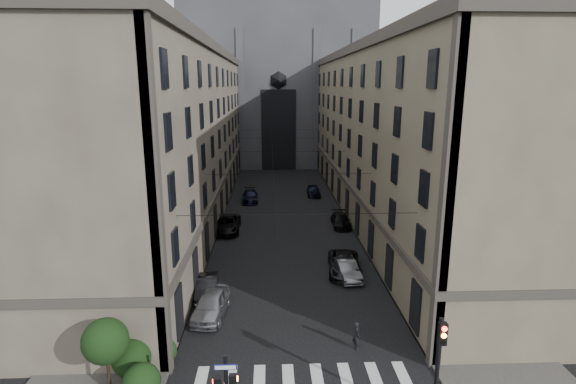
{
  "coord_description": "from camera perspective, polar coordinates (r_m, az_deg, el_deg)",
  "views": [
    {
      "loc": [
        -1.6,
        -14.91,
        14.81
      ],
      "look_at": [
        -0.54,
        11.1,
        8.57
      ],
      "focal_mm": 28.0,
      "sensor_mm": 36.0,
      "label": 1
    }
  ],
  "objects": [
    {
      "name": "car_right_far",
      "position": [
        61.36,
        3.26,
        0.19
      ],
      "size": [
        1.78,
        4.29,
        1.45
      ],
      "primitive_type": "imported",
      "rotation": [
        0.0,
        0.0,
        -0.02
      ],
      "color": "black",
      "rests_on": "ground"
    },
    {
      "name": "gothic_tower",
      "position": [
        89.93,
        -1.37,
        15.38
      ],
      "size": [
        35.0,
        23.0,
        58.0
      ],
      "color": "#2D2D33",
      "rests_on": "ground"
    },
    {
      "name": "zebra_crossing",
      "position": [
        24.86,
        1.96,
        -23.07
      ],
      "size": [
        11.0,
        3.2,
        0.01
      ],
      "primitive_type": "cube",
      "color": "beige",
      "rests_on": "ground"
    },
    {
      "name": "car_right_midfar",
      "position": [
        48.44,
        6.72,
        -3.6
      ],
      "size": [
        1.92,
        4.56,
        1.31
      ],
      "primitive_type": "imported",
      "rotation": [
        0.0,
        0.0,
        -0.02
      ],
      "color": "black",
      "rests_on": "ground"
    },
    {
      "name": "shrub_cluster",
      "position": [
        24.83,
        -19.74,
        -18.99
      ],
      "size": [
        3.9,
        4.4,
        3.9
      ],
      "color": "black",
      "rests_on": "sidewalk_left"
    },
    {
      "name": "car_left_midnear",
      "position": [
        33.32,
        -10.27,
        -11.82
      ],
      "size": [
        1.78,
        4.32,
        1.39
      ],
      "primitive_type": "imported",
      "rotation": [
        0.0,
        0.0,
        0.07
      ],
      "color": "black",
      "rests_on": "ground"
    },
    {
      "name": "tram_wires",
      "position": [
        51.13,
        -0.53,
        4.97
      ],
      "size": [
        14.0,
        60.0,
        0.43
      ],
      "color": "black",
      "rests_on": "ground"
    },
    {
      "name": "car_right_midnear",
      "position": [
        36.83,
        7.16,
        -9.07
      ],
      "size": [
        3.06,
        5.66,
        1.51
      ],
      "primitive_type": "imported",
      "rotation": [
        0.0,
        0.0,
        -0.1
      ],
      "color": "black",
      "rests_on": "ground"
    },
    {
      "name": "car_right_near",
      "position": [
        36.05,
        7.45,
        -9.69
      ],
      "size": [
        1.92,
        4.35,
        1.39
      ],
      "primitive_type": "imported",
      "rotation": [
        0.0,
        0.0,
        0.11
      ],
      "color": "slate",
      "rests_on": "ground"
    },
    {
      "name": "car_left_near",
      "position": [
        30.67,
        -9.73,
        -13.89
      ],
      "size": [
        2.47,
        4.94,
        1.62
      ],
      "primitive_type": "imported",
      "rotation": [
        0.0,
        0.0,
        -0.12
      ],
      "color": "gray",
      "rests_on": "ground"
    },
    {
      "name": "building_left",
      "position": [
        52.55,
        -15.47,
        7.03
      ],
      "size": [
        13.6,
        60.6,
        18.85
      ],
      "color": "#4D433B",
      "rests_on": "ground"
    },
    {
      "name": "car_left_far",
      "position": [
        58.49,
        -4.82,
        -0.52
      ],
      "size": [
        2.15,
        4.93,
        1.41
      ],
      "primitive_type": "imported",
      "rotation": [
        0.0,
        0.0,
        0.04
      ],
      "color": "black",
      "rests_on": "ground"
    },
    {
      "name": "sidewalk_right",
      "position": [
        54.36,
        10.62,
        -2.48
      ],
      "size": [
        7.0,
        80.0,
        0.15
      ],
      "primitive_type": "cube",
      "color": "#383533",
      "rests_on": "ground"
    },
    {
      "name": "building_right",
      "position": [
        53.36,
        14.16,
        7.2
      ],
      "size": [
        13.6,
        60.6,
        18.85
      ],
      "color": "brown",
      "rests_on": "ground"
    },
    {
      "name": "sidewalk_left",
      "position": [
        53.74,
        -11.8,
        -2.73
      ],
      "size": [
        7.0,
        80.0,
        0.15
      ],
      "primitive_type": "cube",
      "color": "#383533",
      "rests_on": "ground"
    },
    {
      "name": "traffic_light_right",
      "position": [
        21.63,
        18.61,
        -19.49
      ],
      "size": [
        0.34,
        0.5,
        5.2
      ],
      "color": "black",
      "rests_on": "ground"
    },
    {
      "name": "pedestrian",
      "position": [
        27.27,
        8.66,
        -17.52
      ],
      "size": [
        0.55,
        0.69,
        1.67
      ],
      "primitive_type": "imported",
      "rotation": [
        0.0,
        0.0,
        1.84
      ],
      "color": "black",
      "rests_on": "ground"
    },
    {
      "name": "car_left_midfar",
      "position": [
        46.89,
        -7.78,
        -4.04
      ],
      "size": [
        2.68,
        5.75,
        1.59
      ],
      "primitive_type": "imported",
      "rotation": [
        0.0,
        0.0,
        0.01
      ],
      "color": "black",
      "rests_on": "ground"
    }
  ]
}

